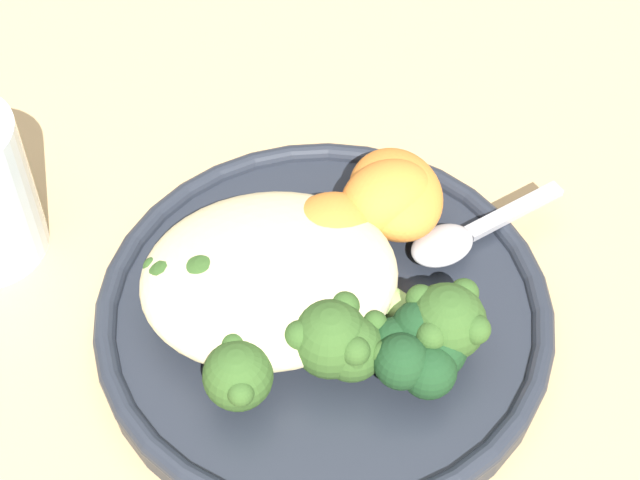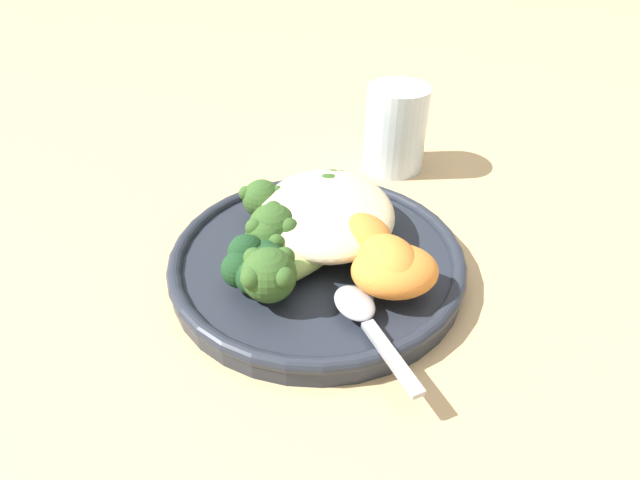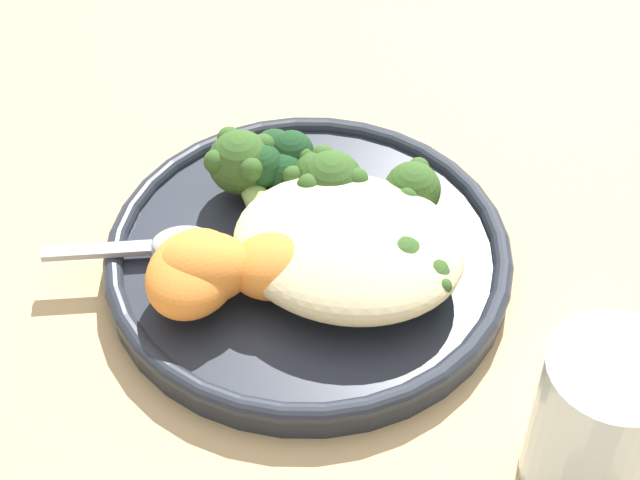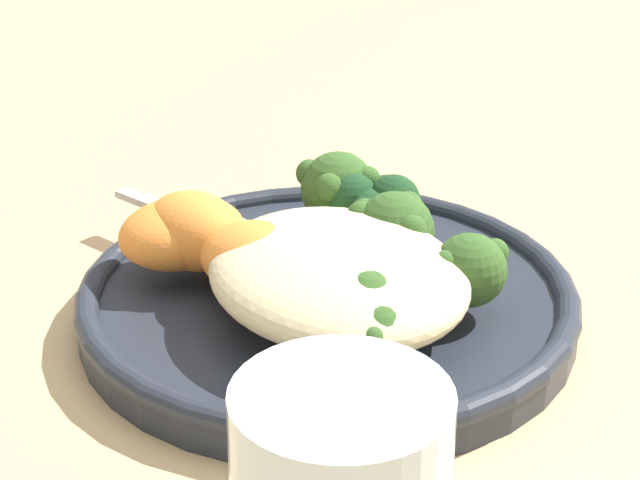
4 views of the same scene
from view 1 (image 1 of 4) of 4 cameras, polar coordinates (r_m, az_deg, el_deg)
The scene contains 15 objects.
ground_plane at distance 0.57m, azimuth 1.00°, elevation -5.33°, with size 4.00×4.00×0.00m, color tan.
plate at distance 0.56m, azimuth 0.22°, elevation -4.07°, with size 0.24×0.24×0.02m.
quinoa_mound at distance 0.54m, azimuth -2.72°, elevation -1.99°, with size 0.13×0.11×0.03m, color beige.
broccoli_stalk_0 at distance 0.55m, azimuth -6.28°, elevation -2.17°, with size 0.11×0.03×0.03m.
broccoli_stalk_1 at distance 0.54m, azimuth -5.12°, elevation -2.16°, with size 0.09×0.03×0.03m.
broccoli_stalk_2 at distance 0.53m, azimuth -4.08°, elevation -3.71°, with size 0.09×0.06×0.03m.
broccoli_stalk_3 at distance 0.52m, azimuth -3.28°, elevation -5.82°, with size 0.08×0.09×0.03m.
broccoli_stalk_4 at distance 0.52m, azimuth 0.49°, elevation -4.80°, with size 0.04×0.09×0.04m.
broccoli_stalk_5 at distance 0.53m, azimuth 1.64°, elevation -4.72°, with size 0.04×0.11×0.03m.
broccoli_stalk_6 at distance 0.53m, azimuth 5.36°, elevation -3.78°, with size 0.09×0.09×0.04m.
sweet_potato_chunk_0 at distance 0.58m, azimuth 4.06°, elevation 2.46°, with size 0.06×0.05×0.03m, color orange.
sweet_potato_chunk_1 at distance 0.56m, azimuth 0.14°, elevation 0.37°, with size 0.06×0.04×0.03m, color orange.
sweet_potato_chunk_2 at distance 0.57m, azimuth 3.60°, elevation 2.27°, with size 0.05×0.04×0.04m, color orange.
kale_tuft at distance 0.52m, azimuth 5.18°, elevation -5.91°, with size 0.05×0.05×0.03m.
spoon at distance 0.58m, azimuth 7.35°, elevation 0.11°, with size 0.10×0.05×0.01m.
Camera 1 is at (-0.06, -0.31, 0.47)m, focal length 60.00 mm.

